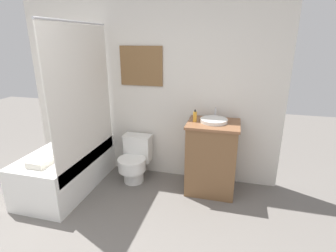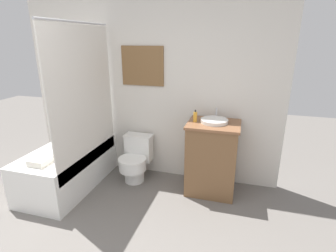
{
  "view_description": "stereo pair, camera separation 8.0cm",
  "coord_description": "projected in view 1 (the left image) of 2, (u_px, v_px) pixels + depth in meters",
  "views": [
    {
      "loc": [
        1.11,
        -0.88,
        1.81
      ],
      "look_at": [
        0.4,
        1.87,
        0.86
      ],
      "focal_mm": 28.0,
      "sensor_mm": 36.0,
      "label": 1
    },
    {
      "loc": [
        1.19,
        -0.86,
        1.81
      ],
      "look_at": [
        0.4,
        1.87,
        0.86
      ],
      "focal_mm": 28.0,
      "sensor_mm": 36.0,
      "label": 2
    }
  ],
  "objects": [
    {
      "name": "shower_area",
      "position": [
        68.0,
        165.0,
        3.28
      ],
      "size": [
        0.68,
        1.31,
        1.98
      ],
      "color": "white",
      "rests_on": "ground_plane"
    },
    {
      "name": "toilet",
      "position": [
        135.0,
        159.0,
        3.46
      ],
      "size": [
        0.37,
        0.51,
        0.59
      ],
      "color": "white",
      "rests_on": "ground_plane"
    },
    {
      "name": "sink",
      "position": [
        214.0,
        120.0,
        3.05
      ],
      "size": [
        0.32,
        0.35,
        0.13
      ],
      "color": "white",
      "rests_on": "vanity"
    },
    {
      "name": "wall_back",
      "position": [
        148.0,
        83.0,
        3.4
      ],
      "size": [
        3.41,
        0.07,
        2.5
      ],
      "color": "silver",
      "rests_on": "ground_plane"
    },
    {
      "name": "vanity",
      "position": [
        212.0,
        157.0,
        3.17
      ],
      "size": [
        0.6,
        0.51,
        0.88
      ],
      "color": "brown",
      "rests_on": "ground_plane"
    },
    {
      "name": "soap_bottle",
      "position": [
        195.0,
        117.0,
        3.05
      ],
      "size": [
        0.04,
        0.04,
        0.14
      ],
      "color": "gold",
      "rests_on": "vanity"
    }
  ]
}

